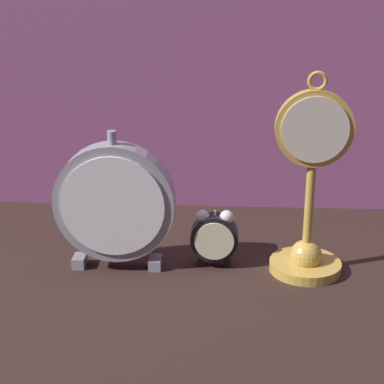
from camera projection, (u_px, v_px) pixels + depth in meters
name	position (u px, v px, depth m)	size (l,w,h in m)	color
ground_plane	(189.00, 280.00, 1.00)	(4.00, 4.00, 0.00)	black
fabric_backdrop_drape	(199.00, 32.00, 1.19)	(1.36, 0.01, 0.69)	#8E4C7F
pocket_watch_on_stand	(309.00, 204.00, 1.00)	(0.12, 0.12, 0.32)	gold
alarm_clock_twin_bell	(214.00, 236.00, 1.03)	(0.08, 0.03, 0.10)	black
mantel_clock_silver	(115.00, 203.00, 1.01)	(0.19, 0.04, 0.23)	gray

